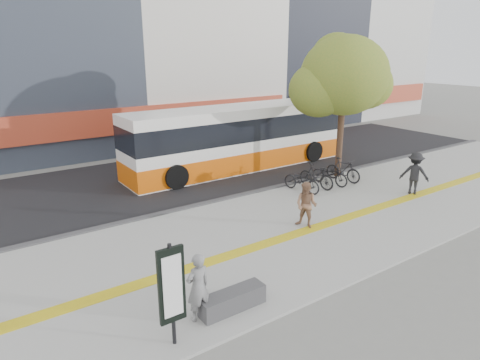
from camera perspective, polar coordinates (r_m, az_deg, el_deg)
ground at (r=12.29m, az=6.06°, el=-10.64°), size 120.00×120.00×0.00m
sidewalk at (r=13.32m, az=1.82°, el=-8.04°), size 40.00×7.00×0.08m
tactile_strip at (r=12.94m, az=3.15°, el=-8.63°), size 40.00×0.45×0.01m
street at (r=19.44m, az=-11.45°, el=-0.05°), size 40.00×8.00×0.06m
curb at (r=16.02m, az=-5.67°, el=-3.47°), size 40.00×0.25×0.14m
bench at (r=9.95m, az=-1.05°, el=-15.88°), size 1.60×0.45×0.45m
signboard at (r=8.50m, az=-9.18°, el=-14.03°), size 0.55×0.10×2.20m
street_tree at (r=19.38m, az=13.55°, el=13.30°), size 4.40×3.80×6.31m
bus at (r=20.63m, az=-0.27°, el=5.47°), size 11.32×2.68×3.01m
bicycle_row at (r=18.31m, az=11.06°, el=0.65°), size 3.30×1.85×1.03m
seated_woman at (r=9.39m, az=-5.69°, el=-14.15°), size 0.60×0.42×1.57m
pedestrian_tan at (r=14.00m, az=8.92°, el=-3.35°), size 0.82×0.91×1.53m
pedestrian_dark at (r=18.34m, az=22.44°, el=0.84°), size 1.13×1.27×1.71m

